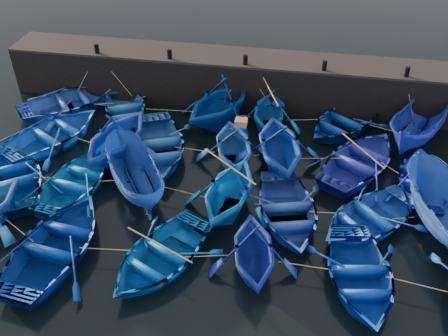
% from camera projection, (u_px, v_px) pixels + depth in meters
% --- Properties ---
extents(ground, '(120.00, 120.00, 0.00)m').
position_uv_depth(ground, '(210.00, 230.00, 19.69)').
color(ground, black).
rests_on(ground, ground).
extents(quay_wall, '(26.00, 2.50, 2.50)m').
position_uv_depth(quay_wall, '(247.00, 80.00, 27.16)').
color(quay_wall, black).
rests_on(quay_wall, ground).
extents(quay_top, '(26.00, 2.50, 0.12)m').
position_uv_depth(quay_top, '(248.00, 58.00, 26.37)').
color(quay_top, black).
rests_on(quay_top, quay_wall).
extents(bollard_0, '(0.24, 0.24, 0.50)m').
position_uv_depth(bollard_0, '(97.00, 49.00, 26.56)').
color(bollard_0, black).
rests_on(bollard_0, quay_top).
extents(bollard_1, '(0.24, 0.24, 0.50)m').
position_uv_depth(bollard_1, '(170.00, 54.00, 26.02)').
color(bollard_1, black).
rests_on(bollard_1, quay_top).
extents(bollard_2, '(0.24, 0.24, 0.50)m').
position_uv_depth(bollard_2, '(245.00, 60.00, 25.48)').
color(bollard_2, black).
rests_on(bollard_2, quay_top).
extents(bollard_3, '(0.24, 0.24, 0.50)m').
position_uv_depth(bollard_3, '(325.00, 66.00, 24.93)').
color(bollard_3, black).
rests_on(bollard_3, quay_top).
extents(bollard_4, '(0.24, 0.24, 0.50)m').
position_uv_depth(bollard_4, '(407.00, 72.00, 24.39)').
color(bollard_4, black).
rests_on(bollard_4, quay_top).
extents(boat_0, '(6.41, 6.26, 1.09)m').
position_uv_depth(boat_0, '(69.00, 102.00, 26.72)').
color(boat_0, '#1F46A6').
rests_on(boat_0, ground).
extents(boat_1, '(5.00, 5.54, 0.94)m').
position_uv_depth(boat_1, '(125.00, 108.00, 26.29)').
color(boat_1, '#1D5A9D').
rests_on(boat_1, ground).
extents(boat_2, '(5.96, 6.25, 2.57)m').
position_uv_depth(boat_2, '(220.00, 101.00, 25.27)').
color(boat_2, navy).
rests_on(boat_2, ground).
extents(boat_3, '(3.47, 4.01, 2.09)m').
position_uv_depth(boat_3, '(269.00, 110.00, 25.03)').
color(boat_3, '#0B51B8').
rests_on(boat_3, ground).
extents(boat_4, '(5.68, 5.95, 1.00)m').
position_uv_depth(boat_4, '(343.00, 122.00, 25.18)').
color(boat_4, navy).
rests_on(boat_4, ground).
extents(boat_5, '(4.21, 5.57, 2.03)m').
position_uv_depth(boat_5, '(419.00, 126.00, 23.89)').
color(boat_5, '#1E33AB').
rests_on(boat_5, ground).
extents(boat_6, '(5.94, 6.50, 1.10)m').
position_uv_depth(boat_6, '(53.00, 134.00, 24.20)').
color(boat_6, blue).
rests_on(boat_6, ground).
extents(boat_7, '(4.98, 5.47, 2.47)m').
position_uv_depth(boat_7, '(117.00, 136.00, 22.83)').
color(boat_7, '#0E37A2').
rests_on(boat_7, ground).
extents(boat_8, '(5.67, 6.55, 1.14)m').
position_uv_depth(boat_8, '(156.00, 145.00, 23.42)').
color(boat_8, '#2158AD').
rests_on(boat_8, ground).
extents(boat_9, '(4.47, 4.87, 2.16)m').
position_uv_depth(boat_9, '(234.00, 145.00, 22.53)').
color(boat_9, '#174B97').
rests_on(boat_9, ground).
extents(boat_10, '(5.03, 5.49, 2.45)m').
position_uv_depth(boat_10, '(280.00, 144.00, 22.31)').
color(boat_10, '#0E38A4').
rests_on(boat_10, ground).
extents(boat_11, '(5.89, 6.39, 1.08)m').
position_uv_depth(boat_11, '(360.00, 160.00, 22.49)').
color(boat_11, '#212B99').
rests_on(boat_11, ground).
extents(boat_12, '(3.58, 4.76, 0.94)m').
position_uv_depth(boat_12, '(424.00, 180.00, 21.49)').
color(boat_12, '#152DC8').
rests_on(boat_12, ground).
extents(boat_13, '(5.70, 6.04, 1.02)m').
position_uv_depth(boat_13, '(15.00, 176.00, 21.61)').
color(boat_13, navy).
rests_on(boat_13, ground).
extents(boat_14, '(4.08, 5.19, 0.98)m').
position_uv_depth(boat_14, '(76.00, 180.00, 21.42)').
color(boat_14, '#065DBB').
rests_on(boat_14, ground).
extents(boat_15, '(4.31, 5.09, 1.90)m').
position_uv_depth(boat_15, '(134.00, 175.00, 20.96)').
color(boat_15, navy).
rests_on(boat_15, ground).
extents(boat_16, '(4.42, 4.90, 2.27)m').
position_uv_depth(boat_16, '(229.00, 189.00, 19.94)').
color(boat_16, blue).
rests_on(boat_16, ground).
extents(boat_17, '(4.65, 5.63, 1.01)m').
position_uv_depth(boat_17, '(287.00, 210.00, 19.88)').
color(boat_17, '#20409C').
rests_on(boat_17, ground).
extents(boat_18, '(5.78, 5.78, 0.99)m').
position_uv_depth(boat_18, '(369.00, 217.00, 19.57)').
color(boat_18, blue).
rests_on(boat_18, ground).
extents(boat_19, '(3.41, 5.63, 2.04)m').
position_uv_depth(boat_19, '(441.00, 211.00, 19.08)').
color(boat_19, '#1C479F').
rests_on(boat_19, ground).
extents(boat_21, '(4.54, 5.89, 1.13)m').
position_uv_depth(boat_21, '(56.00, 244.00, 18.30)').
color(boat_21, navy).
rests_on(boat_21, ground).
extents(boat_22, '(5.15, 5.81, 1.00)m').
position_uv_depth(boat_22, '(160.00, 255.00, 17.98)').
color(boat_22, '#034D9C').
rests_on(boat_22, ground).
extents(boat_23, '(3.90, 4.30, 1.97)m').
position_uv_depth(boat_23, '(254.00, 250.00, 17.51)').
color(boat_23, navy).
rests_on(boat_23, ground).
extents(boat_24, '(4.16, 5.27, 0.99)m').
position_uv_depth(boat_24, '(359.00, 274.00, 17.26)').
color(boat_24, '#0737A2').
rests_on(boat_24, ground).
extents(wooden_crate, '(0.53, 0.46, 0.29)m').
position_uv_depth(wooden_crate, '(241.00, 122.00, 21.75)').
color(wooden_crate, '#996842').
rests_on(wooden_crate, boat_9).
extents(mooring_ropes, '(18.01, 11.79, 2.10)m').
position_uv_depth(mooring_ropes, '(225.00, 143.00, 23.04)').
color(mooring_ropes, tan).
rests_on(mooring_ropes, ground).
extents(loose_oars, '(9.63, 12.00, 1.33)m').
position_uv_depth(loose_oars, '(262.00, 156.00, 20.85)').
color(loose_oars, '#99724C').
rests_on(loose_oars, ground).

